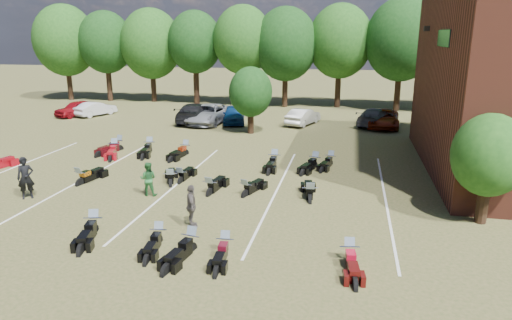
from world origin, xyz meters
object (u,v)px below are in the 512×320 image
(person_black, at_px, (26,178))
(motorcycle_14, at_px, (119,150))
(car_4, at_px, (234,114))
(person_green, at_px, (148,179))
(car_0, at_px, (77,108))
(motorcycle_3, at_px, (191,251))
(person_grey, at_px, (191,206))

(person_black, xyz_separation_m, motorcycle_14, (-0.25, 8.92, -0.96))
(car_4, distance_m, person_green, 17.89)
(person_black, height_order, person_green, person_black)
(car_0, relative_size, motorcycle_3, 1.85)
(car_0, relative_size, person_black, 2.11)
(person_black, bearing_deg, person_green, -19.50)
(person_grey, xyz_separation_m, motorcycle_3, (0.65, -1.97, -0.85))
(person_green, bearing_deg, motorcycle_14, -61.67)
(car_0, relative_size, person_green, 2.57)
(person_grey, bearing_deg, car_0, 15.78)
(car_0, xyz_separation_m, person_grey, (18.46, -21.29, 0.16))
(car_4, relative_size, person_green, 2.71)
(motorcycle_14, bearing_deg, person_grey, -36.28)
(car_4, distance_m, person_grey, 21.23)
(car_4, bearing_deg, car_0, 164.95)
(person_green, bearing_deg, car_4, -96.18)
(person_grey, distance_m, motorcycle_14, 13.58)
(car_4, relative_size, motorcycle_3, 1.95)
(car_4, bearing_deg, person_grey, -93.40)
(car_0, height_order, motorcycle_14, car_0)
(car_4, distance_m, motorcycle_14, 11.56)
(motorcycle_14, bearing_deg, motorcycle_3, -39.05)
(car_0, relative_size, car_4, 0.95)
(car_4, distance_m, motorcycle_3, 23.29)
(car_4, relative_size, person_black, 2.23)
(person_black, xyz_separation_m, motorcycle_3, (9.03, -3.49, -0.96))
(person_green, distance_m, person_grey, 4.37)
(person_grey, relative_size, motorcycle_3, 0.78)
(person_black, bearing_deg, motorcycle_14, 56.12)
(motorcycle_14, bearing_deg, car_4, 79.06)
(car_4, height_order, person_grey, person_grey)
(person_grey, bearing_deg, car_4, -15.04)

